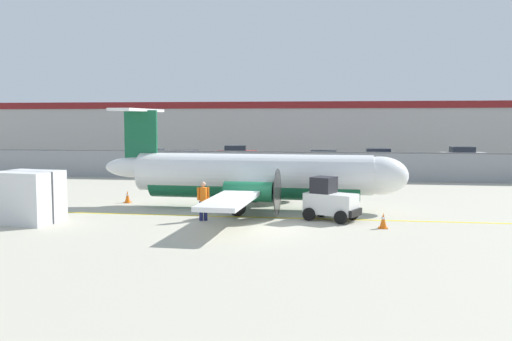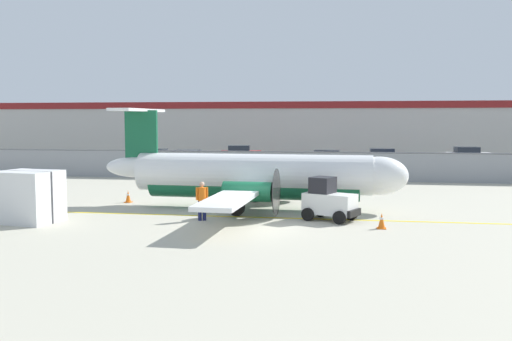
{
  "view_description": "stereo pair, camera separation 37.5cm",
  "coord_description": "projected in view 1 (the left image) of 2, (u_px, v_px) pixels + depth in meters",
  "views": [
    {
      "loc": [
        3.59,
        -23.02,
        4.37
      ],
      "look_at": [
        -0.58,
        5.44,
        1.8
      ],
      "focal_mm": 40.0,
      "sensor_mm": 36.0,
      "label": 1
    },
    {
      "loc": [
        3.96,
        -22.96,
        4.37
      ],
      "look_at": [
        -0.58,
        5.44,
        1.8
      ],
      "focal_mm": 40.0,
      "sensor_mm": 36.0,
      "label": 2
    }
  ],
  "objects": [
    {
      "name": "parked_car_7",
      "position": [
        463.0,
        155.0,
        56.54
      ],
      "size": [
        4.31,
        2.24,
        1.58
      ],
      "rotation": [
        0.0,
        0.0,
        0.07
      ],
      "color": "silver",
      "rests_on": "parking_lot_strip"
    },
    {
      "name": "cargo_container",
      "position": [
        29.0,
        197.0,
        24.17
      ],
      "size": [
        2.69,
        2.36,
        2.2
      ],
      "rotation": [
        0.0,
        0.0,
        -0.16
      ],
      "color": "silver",
      "rests_on": "ground"
    },
    {
      "name": "parked_car_3",
      "position": [
        260.0,
        161.0,
        48.02
      ],
      "size": [
        4.29,
        2.19,
        1.58
      ],
      "rotation": [
        0.0,
        0.0,
        3.2
      ],
      "color": "red",
      "rests_on": "parking_lot_strip"
    },
    {
      "name": "ground_plane",
      "position": [
        258.0,
        217.0,
        25.56
      ],
      "size": [
        140.0,
        140.0,
        0.01
      ],
      "color": "#B2AD99"
    },
    {
      "name": "ground_crew_worker",
      "position": [
        203.0,
        199.0,
        24.65
      ],
      "size": [
        0.53,
        0.46,
        1.7
      ],
      "rotation": [
        0.0,
        0.0,
        5.18
      ],
      "color": "#191E4C",
      "rests_on": "ground"
    },
    {
      "name": "traffic_cone_near_right",
      "position": [
        383.0,
        221.0,
        22.94
      ],
      "size": [
        0.36,
        0.36,
        0.64
      ],
      "color": "orange",
      "rests_on": "ground"
    },
    {
      "name": "parked_car_4",
      "position": [
        325.0,
        159.0,
        50.53
      ],
      "size": [
        4.29,
        2.19,
        1.58
      ],
      "rotation": [
        0.0,
        0.0,
        -0.06
      ],
      "color": "navy",
      "rests_on": "parking_lot_strip"
    },
    {
      "name": "parked_car_1",
      "position": [
        182.0,
        159.0,
        50.69
      ],
      "size": [
        4.24,
        2.09,
        1.58
      ],
      "rotation": [
        0.0,
        0.0,
        3.11
      ],
      "color": "silver",
      "rests_on": "parking_lot_strip"
    },
    {
      "name": "parking_lot_strip",
      "position": [
        300.0,
        166.0,
        52.66
      ],
      "size": [
        98.0,
        17.0,
        0.12
      ],
      "color": "#38383A",
      "rests_on": "ground"
    },
    {
      "name": "traffic_cone_near_left",
      "position": [
        320.0,
        198.0,
        29.76
      ],
      "size": [
        0.36,
        0.36,
        0.64
      ],
      "color": "orange",
      "rests_on": "ground"
    },
    {
      "name": "traffic_cone_far_left",
      "position": [
        128.0,
        197.0,
        30.05
      ],
      "size": [
        0.36,
        0.36,
        0.64
      ],
      "color": "orange",
      "rests_on": "ground"
    },
    {
      "name": "parked_car_5",
      "position": [
        377.0,
        157.0,
        53.32
      ],
      "size": [
        4.24,
        2.07,
        1.58
      ],
      "rotation": [
        0.0,
        0.0,
        3.16
      ],
      "color": "red",
      "rests_on": "parking_lot_strip"
    },
    {
      "name": "background_building",
      "position": [
        310.0,
        129.0,
        70.6
      ],
      "size": [
        91.0,
        8.1,
        6.5
      ],
      "color": "beige",
      "rests_on": "ground"
    },
    {
      "name": "perimeter_fence",
      "position": [
        289.0,
        165.0,
        41.23
      ],
      "size": [
        98.0,
        0.1,
        2.1
      ],
      "color": "gray",
      "rests_on": "ground"
    },
    {
      "name": "commuter_airplane",
      "position": [
        259.0,
        176.0,
        27.87
      ],
      "size": [
        15.16,
        16.05,
        4.92
      ],
      "rotation": [
        0.0,
        0.0,
        -0.04
      ],
      "color": "white",
      "rests_on": "ground"
    },
    {
      "name": "parked_car_6",
      "position": [
        419.0,
        163.0,
        45.63
      ],
      "size": [
        4.36,
        2.36,
        1.58
      ],
      "rotation": [
        0.0,
        0.0,
        0.11
      ],
      "color": "navy",
      "rests_on": "parking_lot_strip"
    },
    {
      "name": "parked_car_0",
      "position": [
        149.0,
        158.0,
        52.49
      ],
      "size": [
        4.23,
        2.05,
        1.58
      ],
      "rotation": [
        0.0,
        0.0,
        3.13
      ],
      "color": "#B28C19",
      "rests_on": "parking_lot_strip"
    },
    {
      "name": "baggage_tug",
      "position": [
        330.0,
        201.0,
        24.78
      ],
      "size": [
        2.58,
        2.12,
        1.88
      ],
      "rotation": [
        0.0,
        0.0,
        -0.43
      ],
      "color": "silver",
      "rests_on": "ground"
    },
    {
      "name": "parked_car_2",
      "position": [
        237.0,
        153.0,
        59.5
      ],
      "size": [
        4.36,
        2.36,
        1.58
      ],
      "rotation": [
        0.0,
        0.0,
        0.11
      ],
      "color": "red",
      "rests_on": "parking_lot_strip"
    }
  ]
}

